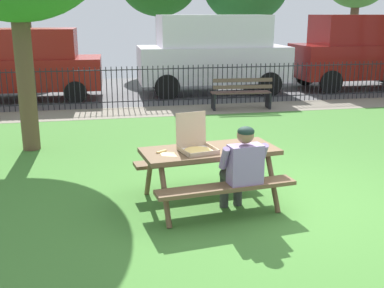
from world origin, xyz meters
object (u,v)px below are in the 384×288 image
Objects in this scene: pizza_box_open at (196,144)px; park_bench_center at (241,94)px; parked_car_far_left at (22,63)px; parked_car_center at (364,50)px; pizza_slice_on_table at (167,153)px; parked_car_left at (213,52)px; picnic_table_foreground at (210,161)px; adult_at_table at (242,166)px.

park_bench_center is at bearing 67.53° from pizza_box_open.
parked_car_far_left is 11.08m from parked_car_center.
pizza_slice_on_table is 9.55m from parked_car_left.
picnic_table_foreground is 0.33m from pizza_box_open.
picnic_table_foreground is 9.30m from parked_car_left.
parked_car_left is (2.49, 9.02, 0.44)m from pizza_box_open.
parked_car_center is at bearing 49.27° from pizza_box_open.
park_bench_center is at bearing -24.55° from parked_car_far_left.
park_bench_center reaches higher than pizza_slice_on_table.
pizza_box_open is 9.61m from parked_car_far_left.
picnic_table_foreground is 6.57× the size of pizza_slice_on_table.
parked_car_far_left is 0.98× the size of parked_car_left.
pizza_box_open is (-0.20, -0.03, 0.26)m from picnic_table_foreground.
adult_at_table is at bearing -101.91° from parked_car_left.
parked_car_center is (7.76, 9.02, 0.44)m from pizza_box_open.
adult_at_table is 11.94m from parked_car_center.
pizza_slice_on_table is 0.18× the size of park_bench_center.
pizza_box_open is 6.84m from park_bench_center.
adult_at_table is 0.25× the size of parked_car_left.
pizza_box_open reaches higher than pizza_slice_on_table.
parked_car_center is (7.57, 8.99, 0.71)m from picnic_table_foreground.
parked_car_left is at bearing 0.00° from parked_car_far_left.
pizza_slice_on_table is 7.07m from park_bench_center.
parked_car_far_left reaches higher than pizza_box_open.
adult_at_table is 10.21m from parked_car_far_left.
parked_car_center is (5.27, 0.00, 0.00)m from parked_car_left.
park_bench_center is at bearing 72.63° from adult_at_table.
parked_car_center is at bearing 48.08° from pizza_slice_on_table.
park_bench_center is at bearing -152.29° from parked_car_center.
pizza_box_open is at bearing 10.58° from pizza_slice_on_table.
pizza_slice_on_table is 0.25× the size of adult_at_table.
parked_car_center is (11.08, 0.00, 0.21)m from parked_car_far_left.
pizza_box_open is 0.41m from pizza_slice_on_table.
pizza_slice_on_table is (-0.60, -0.10, 0.18)m from picnic_table_foreground.
picnic_table_foreground is at bearing 122.80° from adult_at_table.
parked_car_left is at bearing 74.55° from pizza_box_open.
pizza_box_open is at bearing -69.81° from parked_car_far_left.
parked_car_far_left is at bearing -180.00° from parked_car_center.
parked_car_far_left is 5.81m from parked_car_left.
picnic_table_foreground is 3.68× the size of pizza_box_open.
pizza_box_open is 11.91m from parked_car_center.
adult_at_table is 7.08m from park_bench_center.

